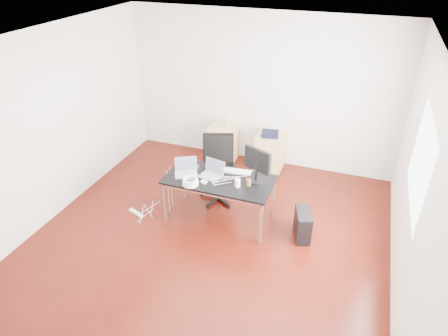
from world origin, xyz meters
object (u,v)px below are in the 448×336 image
(desk, at_px, (219,182))
(office_chair, at_px, (218,166))
(filing_cabinet_right, at_px, (270,151))
(filing_cabinet_left, at_px, (223,144))
(pc_tower, at_px, (303,224))

(desk, xyz_separation_m, office_chair, (-0.23, 0.56, -0.07))
(office_chair, xyz_separation_m, filing_cabinet_right, (0.56, 1.24, -0.26))
(filing_cabinet_left, bearing_deg, filing_cabinet_right, 0.00)
(office_chair, relative_size, pc_tower, 2.40)
(office_chair, xyz_separation_m, pc_tower, (1.51, -0.56, -0.39))
(desk, distance_m, office_chair, 0.61)
(desk, distance_m, pc_tower, 1.36)
(filing_cabinet_left, bearing_deg, office_chair, -73.11)
(filing_cabinet_left, height_order, filing_cabinet_right, same)
(desk, xyz_separation_m, filing_cabinet_left, (-0.61, 1.80, -0.33))
(pc_tower, bearing_deg, desk, 162.76)
(office_chair, height_order, pc_tower, office_chair)
(filing_cabinet_right, bearing_deg, office_chair, -114.19)
(office_chair, distance_m, pc_tower, 1.66)
(filing_cabinet_right, distance_m, pc_tower, 2.04)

